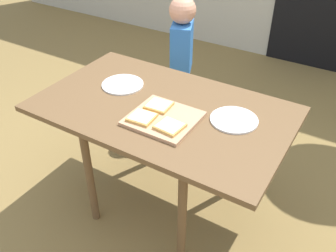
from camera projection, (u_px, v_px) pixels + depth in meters
ground_plane at (163, 205)px, 2.36m from camera, size 16.00×16.00×0.00m
dining_table at (162, 118)px, 1.97m from camera, size 1.32×0.80×0.74m
cutting_board at (163, 118)px, 1.82m from camera, size 0.33×0.31×0.02m
pizza_slice_near_right at (170, 126)px, 1.74m from camera, size 0.13×0.13×0.02m
pizza_slice_far_left at (158, 105)px, 1.89m from camera, size 0.13×0.12×0.02m
pizza_slice_near_left at (142, 117)px, 1.80m from camera, size 0.13×0.12×0.02m
plate_white_left at (123, 84)px, 2.11m from camera, size 0.24×0.24×0.01m
plate_white_right at (234, 120)px, 1.82m from camera, size 0.24×0.24×0.01m
child_left at (182, 57)px, 2.69m from camera, size 0.22×0.28×1.06m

